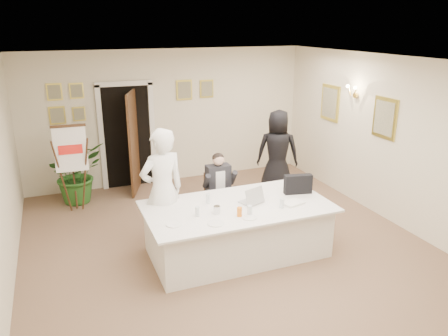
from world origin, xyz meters
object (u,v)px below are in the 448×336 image
laptop_bag (298,184)px  steel_jug (217,210)px  flip_chart (73,173)px  seated_man (219,189)px  potted_palm (76,174)px  standing_woman (278,152)px  conference_table (237,229)px  oj_glass (239,212)px  paper_stack (293,203)px  standing_man (163,191)px  laptop (251,193)px

laptop_bag → steel_jug: bearing=-158.2°
flip_chart → seated_man: bearing=-33.1°
flip_chart → laptop_bag: 3.99m
potted_palm → steel_jug: size_ratio=10.28×
standing_woman → potted_palm: 3.93m
laptop_bag → conference_table: bearing=-163.0°
oj_glass → steel_jug: bearing=142.0°
conference_table → steel_jug: size_ratio=24.48×
conference_table → steel_jug: bearing=-157.9°
conference_table → paper_stack: bearing=-17.8°
conference_table → seated_man: seated_man is taller
standing_man → standing_woman: 3.08m
standing_man → potted_palm: size_ratio=1.67×
seated_man → potted_palm: 2.92m
laptop → potted_palm: bearing=108.9°
paper_stack → oj_glass: (-0.90, -0.10, 0.05)m
conference_table → flip_chart: flip_chart is taller
potted_palm → laptop: (2.31, -2.94, 0.35)m
flip_chart → paper_stack: flip_chart is taller
seated_man → potted_palm: (-2.18, 1.94, -0.07)m
standing_woman → potted_palm: size_ratio=1.50×
standing_man → paper_stack: size_ratio=6.13×
laptop → steel_jug: (-0.62, -0.20, -0.08)m
potted_palm → conference_table: bearing=-55.2°
standing_woman → oj_glass: 3.00m
potted_palm → standing_man: bearing=-65.7°
standing_woman → laptop_bag: (-0.68, -1.92, 0.08)m
seated_man → oj_glass: (-0.24, -1.40, 0.20)m
potted_palm → laptop_bag: potted_palm is taller
laptop_bag → steel_jug: size_ratio=3.91×
oj_glass → flip_chart: bearing=125.1°
laptop → paper_stack: (0.54, -0.29, -0.12)m
flip_chart → laptop_bag: (3.18, -2.41, 0.19)m
paper_stack → flip_chart: bearing=136.5°
seated_man → standing_man: bearing=-151.6°
standing_woman → laptop: (-1.49, -1.97, 0.07)m
seated_man → standing_man: standing_man is taller
conference_table → laptop_bag: laptop_bag is taller
steel_jug → laptop_bag: bearing=9.7°
seated_man → paper_stack: 1.46m
seated_man → paper_stack: seated_man is taller
flip_chart → oj_glass: bearing=-54.9°
laptop → laptop_bag: 0.82m
standing_man → laptop_bag: (2.02, -0.45, -0.02)m
seated_man → flip_chart: bearing=150.5°
conference_table → laptop_bag: (1.05, 0.09, 0.53)m
oj_glass → steel_jug: oj_glass is taller
flip_chart → standing_man: size_ratio=0.84×
standing_man → laptop_bag: standing_man is taller
laptop → oj_glass: laptop is taller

